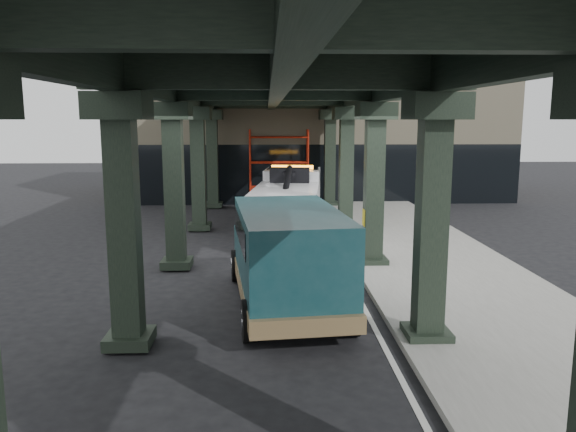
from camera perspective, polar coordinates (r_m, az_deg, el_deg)
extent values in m
plane|color=black|center=(15.43, 0.29, -7.18)|extent=(90.00, 90.00, 0.00)
cube|color=gray|center=(18.07, 14.47, -4.72)|extent=(5.00, 40.00, 0.15)
cube|color=silver|center=(17.50, 5.60, -5.16)|extent=(0.12, 38.00, 0.01)
cube|color=black|center=(11.40, 14.36, -0.64)|extent=(0.55, 0.55, 5.00)
cube|color=black|center=(11.23, 14.85, 10.73)|extent=(1.10, 1.10, 0.50)
cube|color=black|center=(12.03, 13.88, -11.58)|extent=(0.90, 0.90, 0.24)
cube|color=black|center=(17.18, 8.72, 2.97)|extent=(0.55, 0.55, 5.00)
cube|color=black|center=(17.06, 8.92, 10.49)|extent=(1.10, 1.10, 0.50)
cube|color=black|center=(17.60, 8.52, -4.55)|extent=(0.90, 0.90, 0.24)
cube|color=black|center=(23.07, 5.92, 4.74)|extent=(0.55, 0.55, 5.00)
cube|color=black|center=(22.98, 6.02, 10.34)|extent=(1.10, 1.10, 0.50)
cube|color=black|center=(23.38, 5.82, -0.93)|extent=(0.90, 0.90, 0.24)
cube|color=black|center=(29.00, 4.26, 5.79)|extent=(0.55, 0.55, 5.00)
cube|color=black|center=(28.93, 4.32, 10.24)|extent=(1.10, 1.10, 0.50)
cube|color=black|center=(29.25, 4.20, 1.25)|extent=(0.90, 0.90, 0.24)
cube|color=black|center=(11.28, -16.32, -0.84)|extent=(0.55, 0.55, 5.00)
cube|color=black|center=(11.10, -16.88, 10.65)|extent=(1.10, 1.10, 0.50)
cube|color=black|center=(11.91, -15.77, -11.88)|extent=(0.90, 0.90, 0.24)
cube|color=black|center=(17.09, -11.47, 2.85)|extent=(0.55, 0.55, 5.00)
cube|color=black|center=(16.98, -11.73, 10.41)|extent=(1.10, 1.10, 0.50)
cube|color=black|center=(17.52, -11.22, -4.70)|extent=(0.90, 0.90, 0.24)
cube|color=black|center=(23.00, -9.09, 4.66)|extent=(0.55, 0.55, 5.00)
cube|color=black|center=(22.92, -9.25, 10.27)|extent=(1.10, 1.10, 0.50)
cube|color=black|center=(23.32, -8.94, -1.03)|extent=(0.90, 0.90, 0.24)
cube|color=black|center=(28.95, -7.68, 5.72)|extent=(0.55, 0.55, 5.00)
cube|color=black|center=(28.88, -7.79, 10.18)|extent=(1.10, 1.10, 0.50)
cube|color=black|center=(29.20, -7.58, 1.18)|extent=(0.90, 0.90, 0.24)
cube|color=black|center=(17.09, 8.99, 13.17)|extent=(0.35, 32.00, 1.10)
cube|color=black|center=(17.01, -11.83, 13.11)|extent=(0.35, 32.00, 1.10)
cube|color=black|center=(16.78, -1.40, 13.35)|extent=(0.35, 32.00, 1.10)
cube|color=black|center=(16.84, -1.41, 15.73)|extent=(7.40, 32.00, 0.30)
cube|color=#C6B793|center=(34.85, 2.19, 8.94)|extent=(22.00, 10.00, 8.00)
cylinder|color=red|center=(29.77, -3.84, 4.93)|extent=(0.08, 0.08, 4.00)
cylinder|color=red|center=(28.97, -3.89, 4.80)|extent=(0.08, 0.08, 4.00)
cylinder|color=red|center=(29.83, 1.95, 4.96)|extent=(0.08, 0.08, 4.00)
cylinder|color=red|center=(29.04, 2.06, 4.82)|extent=(0.08, 0.08, 4.00)
cylinder|color=red|center=(29.86, -0.94, 3.04)|extent=(3.00, 0.08, 0.08)
cylinder|color=red|center=(29.74, -0.94, 5.52)|extent=(3.00, 0.08, 0.08)
cylinder|color=red|center=(29.67, -0.95, 8.03)|extent=(3.00, 0.08, 0.08)
cube|color=black|center=(21.91, 0.02, -0.25)|extent=(1.83, 7.42, 0.25)
cube|color=white|center=(24.26, 0.48, 2.71)|extent=(2.56, 2.61, 1.77)
cube|color=white|center=(25.34, 0.64, 1.90)|extent=(2.37, 0.95, 0.88)
cube|color=black|center=(24.44, 0.52, 3.93)|extent=(2.29, 1.52, 0.83)
cube|color=white|center=(20.70, -0.23, 0.94)|extent=(2.91, 5.15, 1.37)
cube|color=orange|center=(23.96, 0.45, 4.99)|extent=(1.79, 0.48, 0.16)
cube|color=black|center=(22.52, 0.18, 4.18)|extent=(1.63, 0.77, 0.59)
cylinder|color=black|center=(20.79, -0.19, 3.03)|extent=(0.63, 3.44, 1.32)
cube|color=black|center=(18.43, -0.87, -3.26)|extent=(0.45, 1.40, 0.18)
cube|color=black|center=(17.78, -1.08, -3.91)|extent=(1.59, 0.43, 0.18)
cylinder|color=black|center=(24.78, -1.97, 0.57)|extent=(0.47, 1.11, 1.08)
cylinder|color=silver|center=(24.78, -1.97, 0.57)|extent=(0.45, 0.63, 0.59)
cylinder|color=black|center=(24.64, 3.03, 0.50)|extent=(0.47, 1.11, 1.08)
cylinder|color=silver|center=(24.64, 3.03, 0.50)|extent=(0.45, 0.63, 0.59)
cylinder|color=black|center=(21.62, -2.93, -0.80)|extent=(0.47, 1.11, 1.08)
cylinder|color=silver|center=(21.62, -2.93, -0.80)|extent=(0.45, 0.63, 0.59)
cylinder|color=black|center=(21.45, 2.80, -0.88)|extent=(0.47, 1.11, 1.08)
cylinder|color=silver|center=(21.45, 2.80, -0.88)|extent=(0.45, 0.63, 0.59)
cylinder|color=black|center=(20.38, -3.39, -1.46)|extent=(0.47, 1.11, 1.08)
cylinder|color=silver|center=(20.38, -3.39, -1.46)|extent=(0.45, 0.63, 0.59)
cylinder|color=black|center=(20.20, 2.69, -1.55)|extent=(0.47, 1.11, 1.08)
cylinder|color=silver|center=(20.20, 2.69, -1.55)|extent=(0.45, 0.63, 0.59)
cube|color=#11393F|center=(15.92, -1.44, -2.90)|extent=(2.29, 1.40, 0.95)
cube|color=#11393F|center=(13.01, 0.12, -3.87)|extent=(2.73, 4.99, 2.07)
cube|color=olive|center=(13.64, -0.15, -6.92)|extent=(2.90, 6.15, 0.37)
cube|color=black|center=(15.35, -1.26, -0.16)|extent=(2.11, 0.68, 0.88)
cube|color=black|center=(13.21, -0.09, -1.31)|extent=(2.66, 4.04, 0.58)
cube|color=silver|center=(16.57, -1.67, -3.91)|extent=(2.12, 0.36, 0.32)
cylinder|color=black|center=(15.92, -5.21, -5.03)|extent=(0.39, 0.92, 0.89)
cylinder|color=silver|center=(15.92, -5.21, -5.03)|extent=(0.39, 0.52, 0.49)
cylinder|color=black|center=(16.17, 2.34, -4.77)|extent=(0.39, 0.92, 0.89)
cylinder|color=silver|center=(16.17, 2.34, -4.77)|extent=(0.39, 0.52, 0.49)
cylinder|color=black|center=(11.67, -3.95, -10.58)|extent=(0.39, 0.92, 0.89)
cylinder|color=silver|center=(11.67, -3.95, -10.58)|extent=(0.39, 0.52, 0.49)
cylinder|color=black|center=(12.01, 6.35, -10.03)|extent=(0.39, 0.92, 0.89)
cylinder|color=silver|center=(12.01, 6.35, -10.03)|extent=(0.39, 0.52, 0.49)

